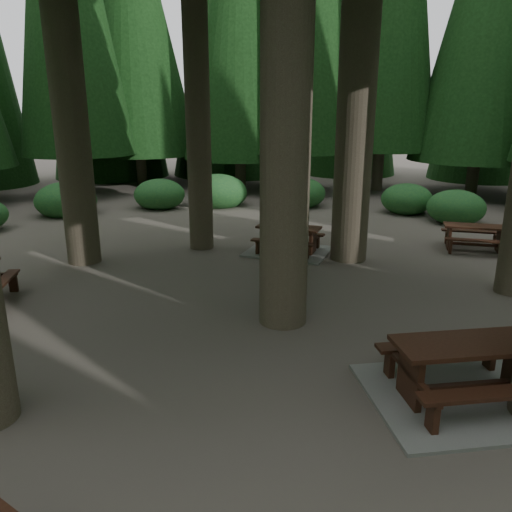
{
  "coord_description": "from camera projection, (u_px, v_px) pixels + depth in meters",
  "views": [
    {
      "loc": [
        0.88,
        -8.11,
        3.7
      ],
      "look_at": [
        0.29,
        0.58,
        1.1
      ],
      "focal_mm": 35.0,
      "sensor_mm": 36.0,
      "label": 1
    }
  ],
  "objects": [
    {
      "name": "ground",
      "position": [
        237.0,
        324.0,
        8.87
      ],
      "size": [
        80.0,
        80.0,
        0.0
      ],
      "primitive_type": "plane",
      "color": "#524A43",
      "rests_on": "ground"
    },
    {
      "name": "picnic_table_a",
      "position": [
        465.0,
        380.0,
        6.51
      ],
      "size": [
        2.8,
        2.47,
        0.83
      ],
      "rotation": [
        0.0,
        0.0,
        0.21
      ],
      "color": "gray",
      "rests_on": "ground"
    },
    {
      "name": "picnic_table_c",
      "position": [
        288.0,
        244.0,
        13.2
      ],
      "size": [
        2.52,
        2.28,
        0.71
      ],
      "rotation": [
        0.0,
        0.0,
        -0.3
      ],
      "color": "gray",
      "rests_on": "ground"
    },
    {
      "name": "picnic_table_d",
      "position": [
        474.0,
        234.0,
        13.36
      ],
      "size": [
        1.78,
        1.54,
        0.68
      ],
      "rotation": [
        0.0,
        0.0,
        -0.19
      ],
      "color": "black",
      "rests_on": "ground"
    },
    {
      "name": "shrub_ring",
      "position": [
        278.0,
        289.0,
        9.42
      ],
      "size": [
        23.86,
        24.64,
        1.49
      ],
      "color": "#1F5D30",
      "rests_on": "ground"
    }
  ]
}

